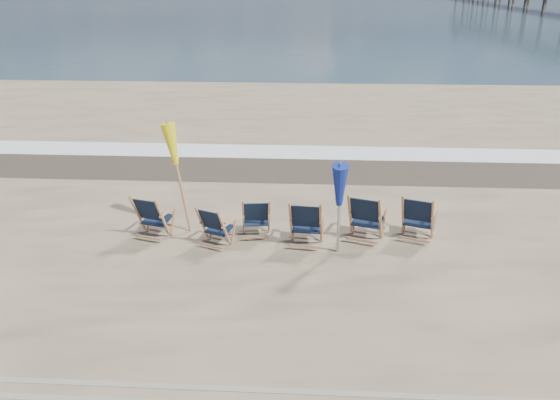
% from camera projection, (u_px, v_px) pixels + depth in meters
% --- Properties ---
extents(surf_foam, '(200.00, 1.40, 0.01)m').
position_uv_depth(surf_foam, '(291.00, 152.00, 16.86)').
color(surf_foam, silver).
rests_on(surf_foam, ground).
extents(wet_sand_strip, '(200.00, 2.60, 0.00)m').
position_uv_depth(wet_sand_strip, '(289.00, 168.00, 15.47)').
color(wet_sand_strip, '#42362A').
rests_on(wet_sand_strip, ground).
extents(beach_chair_0, '(0.82, 0.87, 1.01)m').
position_uv_depth(beach_chair_0, '(162.00, 219.00, 10.99)').
color(beach_chair_0, black).
rests_on(beach_chair_0, ground).
extents(beach_chair_1, '(0.79, 0.83, 0.91)m').
position_uv_depth(beach_chair_1, '(224.00, 229.00, 10.66)').
color(beach_chair_1, black).
rests_on(beach_chair_1, ground).
extents(beach_chair_2, '(0.67, 0.74, 0.93)m').
position_uv_depth(beach_chair_2, '(269.00, 218.00, 11.13)').
color(beach_chair_2, black).
rests_on(beach_chair_2, ground).
extents(beach_chair_3, '(0.75, 0.83, 1.06)m').
position_uv_depth(beach_chair_3, '(321.00, 225.00, 10.67)').
color(beach_chair_3, black).
rests_on(beach_chair_3, ground).
extents(beach_chair_4, '(0.91, 0.97, 1.10)m').
position_uv_depth(beach_chair_4, '(380.00, 220.00, 10.83)').
color(beach_chair_4, black).
rests_on(beach_chair_4, ground).
extents(beach_chair_5, '(0.89, 0.94, 1.05)m').
position_uv_depth(beach_chair_5, '(432.00, 221.00, 10.87)').
color(beach_chair_5, black).
rests_on(beach_chair_5, ground).
extents(umbrella_yellow, '(0.30, 0.30, 2.33)m').
position_uv_depth(umbrella_yellow, '(178.00, 150.00, 10.99)').
color(umbrella_yellow, '#B2784F').
rests_on(umbrella_yellow, ground).
extents(umbrella_blue, '(0.30, 0.30, 1.98)m').
position_uv_depth(umbrella_blue, '(340.00, 186.00, 10.03)').
color(umbrella_blue, '#A5A5AD').
rests_on(umbrella_blue, ground).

